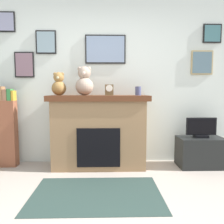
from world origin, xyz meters
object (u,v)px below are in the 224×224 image
bookshelf (3,129)px  teddy_bear_cream (84,82)px  fireplace (99,131)px  teddy_bear_grey (59,85)px  tv_stand (200,152)px  candle_jar (138,91)px  television (201,128)px  mantel_clock (109,90)px

bookshelf → teddy_bear_cream: bearing=-3.3°
bookshelf → teddy_bear_cream: teddy_bear_cream is taller
fireplace → teddy_bear_grey: 0.91m
tv_stand → teddy_bear_cream: (-1.76, 0.03, 1.06)m
fireplace → candle_jar: 0.85m
fireplace → teddy_bear_cream: size_ratio=3.46×
tv_stand → television: bearing=-90.0°
bookshelf → teddy_bear_cream: size_ratio=2.87×
tv_stand → teddy_bear_grey: 2.37m
fireplace → teddy_bear_grey: teddy_bear_grey is taller
mantel_clock → teddy_bear_grey: teddy_bear_grey is taller
fireplace → candle_jar: bearing=-1.7°
fireplace → candle_jar: candle_jar is taller
mantel_clock → television: bearing=-1.1°
tv_stand → television: size_ratio=1.47×
television → teddy_bear_cream: bearing=179.1°
teddy_bear_cream → bookshelf: bearing=176.7°
fireplace → teddy_bear_cream: teddy_bear_cream is taller
teddy_bear_grey → bookshelf: bearing=175.3°
tv_stand → teddy_bear_grey: bearing=179.3°
fireplace → tv_stand: fireplace is taller
mantel_clock → teddy_bear_grey: 0.75m
tv_stand → mantel_clock: mantel_clock is taller
television → teddy_bear_grey: size_ratio=1.34×
bookshelf → television: size_ratio=2.68×
bookshelf → television: 3.03m
television → teddy_bear_cream: 1.90m
fireplace → teddy_bear_cream: (-0.21, -0.02, 0.73)m
tv_stand → teddy_bear_grey: teddy_bear_grey is taller
fireplace → mantel_clock: size_ratio=9.19×
tv_stand → bookshelf: bearing=178.1°
candle_jar → teddy_bear_grey: teddy_bear_grey is taller
teddy_bear_grey → tv_stand: bearing=-0.7°
teddy_bear_grey → teddy_bear_cream: bearing=-0.0°
mantel_clock → teddy_bear_cream: bearing=179.8°
candle_jar → bookshelf: bearing=178.0°
tv_stand → mantel_clock: bearing=179.0°
fireplace → teddy_bear_grey: bearing=-178.2°
teddy_bear_cream → television: bearing=-0.9°
bookshelf → candle_jar: 2.15m
mantel_clock → teddy_bear_cream: teddy_bear_cream is taller
tv_stand → teddy_bear_cream: teddy_bear_cream is taller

